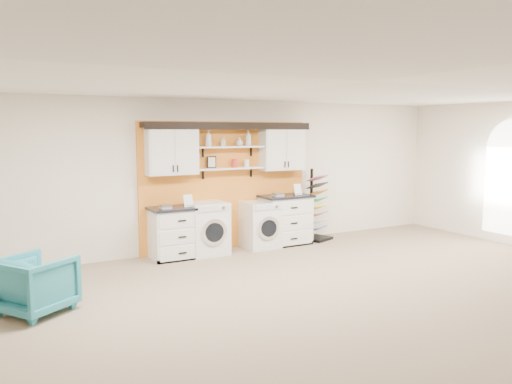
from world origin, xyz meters
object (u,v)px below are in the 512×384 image
dryer (260,225)px  armchair (36,284)px  washer (207,228)px  base_cabinet_right (285,220)px  sample_rack (317,216)px  base_cabinet_left (176,233)px

dryer → armchair: (-4.10, -1.71, -0.09)m
washer → armchair: size_ratio=1.21×
base_cabinet_right → sample_rack: (0.77, 0.03, -0.00)m
base_cabinet_left → dryer: base_cabinet_left is taller
base_cabinet_right → sample_rack: 0.77m
dryer → sample_rack: sample_rack is taller
sample_rack → dryer: bearing=160.1°
base_cabinet_right → dryer: (-0.58, -0.00, -0.04)m
base_cabinet_left → armchair: base_cabinet_left is taller
sample_rack → armchair: 5.72m
dryer → armchair: 4.44m
base_cabinet_right → dryer: base_cabinet_right is taller
base_cabinet_left → dryer: bearing=-0.1°
sample_rack → base_cabinet_left: bearing=159.3°
dryer → sample_rack: size_ratio=0.61×
base_cabinet_left → base_cabinet_right: 2.26m
sample_rack → armchair: bearing=176.5°
dryer → sample_rack: (1.35, 0.03, 0.04)m
washer → armchair: (-3.00, -1.71, -0.12)m
dryer → armchair: bearing=-157.3°
base_cabinet_left → armchair: size_ratio=1.18×
armchair → sample_rack: bearing=-106.7°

